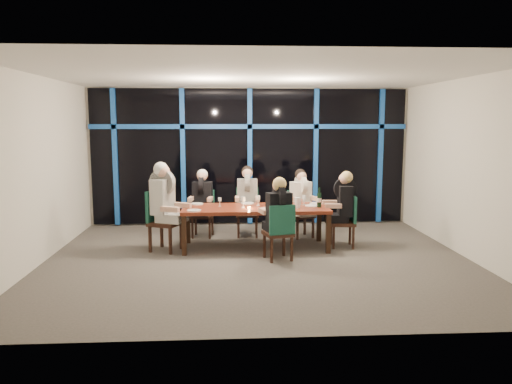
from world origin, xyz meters
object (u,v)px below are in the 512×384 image
chair_far_left (203,211)px  chair_far_right (299,211)px  dining_table (255,211)px  water_pitcher (298,203)px  diner_far_right (302,193)px  diner_near_mid (278,206)px  chair_end_left (161,217)px  diner_far_mid (247,191)px  chair_near_mid (280,229)px  diner_far_left (202,193)px  chair_end_right (347,218)px  diner_end_right (343,198)px  wine_bottle (319,200)px  chair_far_mid (247,209)px  diner_end_left (165,194)px

chair_far_left → chair_far_right: 1.91m
dining_table → chair_far_right: chair_far_right is taller
chair_far_left → water_pitcher: size_ratio=4.95×
diner_far_right → diner_near_mid: (-0.62, -1.58, 0.02)m
chair_end_left → diner_far_mid: (1.57, 1.00, 0.32)m
dining_table → chair_far_left: bearing=134.1°
water_pitcher → chair_near_mid: bearing=-94.2°
chair_far_right → diner_far_right: 0.37m
diner_far_right → diner_far_left: bearing=156.5°
dining_table → chair_end_right: chair_end_right is taller
chair_far_right → chair_near_mid: bearing=-127.7°
chair_end_right → diner_far_mid: 2.05m
chair_far_right → diner_far_left: bearing=158.6°
diner_far_left → diner_far_mid: 0.89m
chair_near_mid → diner_far_mid: diner_far_mid is taller
diner_end_right → wine_bottle: diner_end_right is taller
diner_near_mid → diner_far_right: bearing=-126.5°
wine_bottle → water_pitcher: size_ratio=1.94×
chair_far_mid → diner_far_right: size_ratio=1.07×
chair_far_mid → chair_end_left: (-1.58, -1.08, 0.06)m
diner_near_mid → water_pitcher: (0.41, 0.66, -0.06)m
diner_far_mid → diner_end_left: (-1.49, -1.04, 0.11)m
chair_end_right → water_pitcher: (-0.92, -0.11, 0.31)m
diner_far_mid → water_pitcher: diner_far_mid is taller
chair_near_mid → diner_end_left: 2.15m
chair_end_right → wine_bottle: wine_bottle is taller
diner_far_right → diner_far_mid: bearing=153.1°
chair_end_right → wine_bottle: size_ratio=2.63×
chair_far_left → chair_near_mid: (1.33, -1.88, 0.01)m
chair_end_left → diner_far_mid: size_ratio=1.15×
diner_far_mid → chair_end_right: bearing=-26.3°
diner_far_right → diner_near_mid: 1.70m
chair_far_mid → chair_near_mid: (0.45, -1.88, -0.01)m
diner_end_right → diner_near_mid: (-1.26, -0.77, -0.01)m
dining_table → diner_far_mid: bearing=96.4°
diner_end_left → water_pitcher: size_ratio=5.64×
diner_far_mid → chair_far_mid: bearing=90.0°
diner_near_mid → chair_far_left: bearing=-68.8°
chair_far_mid → chair_end_left: bearing=-143.5°
chair_far_mid → diner_far_left: (-0.89, -0.08, 0.34)m
chair_far_right → diner_far_right: (0.03, -0.07, 0.37)m
diner_far_left → chair_near_mid: bearing=-45.7°
chair_far_right → diner_end_left: 2.75m
diner_end_right → wine_bottle: (-0.45, -0.08, -0.02)m
diner_end_left → wine_bottle: size_ratio=2.91×
chair_end_left → dining_table: bearing=-65.0°
diner_end_left → chair_end_right: bearing=-65.8°
chair_far_mid → water_pitcher: (0.84, -1.14, 0.31)m
diner_near_mid → wine_bottle: 1.07m
diner_far_right → wine_bottle: size_ratio=2.50×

